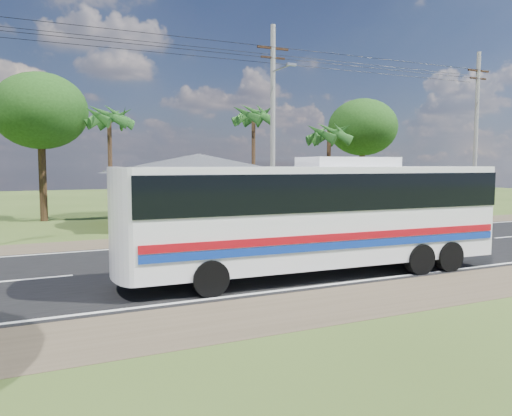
# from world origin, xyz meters

# --- Properties ---
(ground) EXTENTS (120.00, 120.00, 0.00)m
(ground) POSITION_xyz_m (0.00, 0.00, 0.00)
(ground) COLOR #354B1B
(ground) RESTS_ON ground
(road) EXTENTS (120.00, 16.00, 0.03)m
(road) POSITION_xyz_m (0.00, 0.00, 0.01)
(road) COLOR black
(road) RESTS_ON ground
(house) EXTENTS (12.40, 10.00, 5.00)m
(house) POSITION_xyz_m (1.00, 13.00, 2.64)
(house) COLOR tan
(house) RESTS_ON ground
(waiting_shed) EXTENTS (5.20, 4.48, 3.35)m
(waiting_shed) POSITION_xyz_m (13.00, 8.50, 2.73)
(waiting_shed) COLOR #321E12
(waiting_shed) RESTS_ON ground
(concrete_barrier) EXTENTS (7.00, 0.30, 0.90)m
(concrete_barrier) POSITION_xyz_m (12.00, 5.60, 0.45)
(concrete_barrier) COLOR #9E9E99
(concrete_barrier) RESTS_ON ground
(utility_poles) EXTENTS (32.80, 2.22, 11.00)m
(utility_poles) POSITION_xyz_m (2.67, 6.49, 5.77)
(utility_poles) COLOR #9E9E99
(utility_poles) RESTS_ON ground
(palm_near) EXTENTS (2.80, 2.80, 6.70)m
(palm_near) POSITION_xyz_m (9.50, 11.00, 5.71)
(palm_near) COLOR #47301E
(palm_near) RESTS_ON ground
(palm_mid) EXTENTS (2.80, 2.80, 8.20)m
(palm_mid) POSITION_xyz_m (6.00, 15.50, 7.16)
(palm_mid) COLOR #47301E
(palm_mid) RESTS_ON ground
(palm_far) EXTENTS (2.80, 2.80, 7.70)m
(palm_far) POSITION_xyz_m (-4.00, 16.00, 6.68)
(palm_far) COLOR #47301E
(palm_far) RESTS_ON ground
(tree_behind_house) EXTENTS (6.00, 6.00, 9.61)m
(tree_behind_house) POSITION_xyz_m (-8.00, 18.00, 7.12)
(tree_behind_house) COLOR #47301E
(tree_behind_house) RESTS_ON ground
(tree_behind_shed) EXTENTS (5.60, 5.60, 9.02)m
(tree_behind_shed) POSITION_xyz_m (16.00, 16.00, 6.68)
(tree_behind_shed) COLOR #47301E
(tree_behind_shed) RESTS_ON ground
(coach_bus) EXTENTS (12.83, 3.19, 3.95)m
(coach_bus) POSITION_xyz_m (-0.20, -3.35, 2.26)
(coach_bus) COLOR white
(coach_bus) RESTS_ON ground
(motorcycle) EXTENTS (1.83, 0.80, 0.93)m
(motorcycle) POSITION_xyz_m (5.51, 6.58, 0.46)
(motorcycle) COLOR black
(motorcycle) RESTS_ON ground
(person) EXTENTS (0.71, 0.56, 1.72)m
(person) POSITION_xyz_m (10.53, 4.37, 0.86)
(person) COLOR navy
(person) RESTS_ON ground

